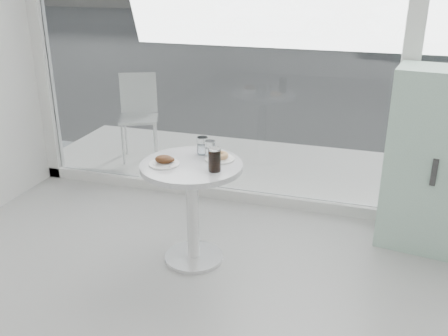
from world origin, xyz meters
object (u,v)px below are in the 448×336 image
(main_table, at_px, (192,192))
(water_tumbler_a, at_px, (202,147))
(car_white, at_px, (275,12))
(patio_chair, at_px, (139,111))
(cola_glass, at_px, (214,160))
(mint_cabinet, at_px, (432,161))
(plate_donut, at_px, (220,157))
(water_tumbler_b, at_px, (210,150))
(plate_fritter, at_px, (165,161))

(main_table, xyz_separation_m, water_tumbler_a, (0.01, 0.21, 0.28))
(car_white, bearing_deg, main_table, 175.58)
(patio_chair, relative_size, cola_glass, 5.77)
(main_table, relative_size, cola_glass, 4.79)
(water_tumbler_a, bearing_deg, mint_cabinet, 18.73)
(main_table, height_order, plate_donut, plate_donut)
(plate_donut, bearing_deg, mint_cabinet, 23.00)
(patio_chair, relative_size, car_white, 0.23)
(patio_chair, bearing_deg, water_tumbler_b, -72.10)
(water_tumbler_a, bearing_deg, plate_donut, -24.89)
(mint_cabinet, height_order, plate_donut, mint_cabinet)
(mint_cabinet, bearing_deg, water_tumbler_a, -152.60)
(water_tumbler_a, bearing_deg, car_white, 99.61)
(main_table, bearing_deg, water_tumbler_a, 87.52)
(mint_cabinet, xyz_separation_m, plate_fritter, (-1.80, -0.83, 0.10))
(main_table, xyz_separation_m, mint_cabinet, (1.63, 0.75, 0.14))
(plate_donut, bearing_deg, car_white, 100.20)
(mint_cabinet, relative_size, plate_donut, 6.49)
(main_table, relative_size, plate_donut, 3.59)
(plate_donut, height_order, water_tumbler_a, water_tumbler_a)
(cola_glass, bearing_deg, plate_donut, 98.44)
(mint_cabinet, height_order, water_tumbler_b, mint_cabinet)
(plate_donut, relative_size, cola_glass, 1.33)
(mint_cabinet, relative_size, plate_fritter, 6.50)
(plate_fritter, bearing_deg, car_white, 98.68)
(car_white, bearing_deg, plate_fritter, 174.84)
(patio_chair, bearing_deg, cola_glass, -73.79)
(mint_cabinet, bearing_deg, cola_glass, -141.14)
(water_tumbler_b, bearing_deg, car_white, 99.89)
(plate_fritter, xyz_separation_m, water_tumbler_b, (0.25, 0.23, 0.03))
(plate_fritter, xyz_separation_m, plate_donut, (0.33, 0.21, -0.01))
(plate_fritter, height_order, plate_donut, plate_fritter)
(main_table, distance_m, plate_fritter, 0.31)
(water_tumbler_a, relative_size, water_tumbler_b, 1.05)
(mint_cabinet, relative_size, water_tumbler_a, 10.78)
(plate_donut, bearing_deg, main_table, -141.04)
(patio_chair, xyz_separation_m, car_white, (-0.96, 11.78, 0.11))
(mint_cabinet, bearing_deg, plate_donut, -148.33)
(car_white, xyz_separation_m, water_tumbler_a, (2.26, -13.34, 0.14))
(patio_chair, distance_m, water_tumbler_b, 2.13)
(main_table, bearing_deg, car_white, 99.43)
(car_white, bearing_deg, patio_chair, 170.81)
(main_table, relative_size, mint_cabinet, 0.55)
(cola_glass, bearing_deg, plate_fritter, 178.95)
(plate_fritter, relative_size, plate_donut, 1.00)
(plate_fritter, bearing_deg, cola_glass, -1.05)
(mint_cabinet, distance_m, cola_glass, 1.66)
(patio_chair, xyz_separation_m, plate_fritter, (1.12, -1.84, 0.22))
(main_table, relative_size, water_tumbler_b, 6.29)
(car_white, distance_m, plate_fritter, 13.78)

